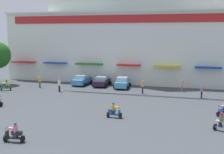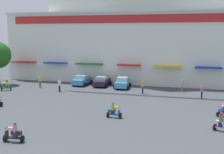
# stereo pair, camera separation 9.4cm
# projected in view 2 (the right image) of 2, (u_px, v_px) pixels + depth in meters

# --- Properties ---
(ground_plane) EXTENTS (128.00, 128.00, 0.00)m
(ground_plane) POSITION_uv_depth(u_px,v_px,m) (88.00, 115.00, 28.64)
(ground_plane) COLOR #444A4F
(colonial_building) EXTENTS (41.19, 17.27, 21.48)m
(colonial_building) POSITION_uv_depth(u_px,v_px,m) (137.00, 23.00, 49.38)
(colonial_building) COLOR white
(colonial_building) RESTS_ON ground
(parked_car_0) EXTENTS (2.46, 4.34, 1.52)m
(parked_car_0) POSITION_uv_depth(u_px,v_px,m) (82.00, 80.00, 44.89)
(parked_car_0) COLOR #3D87C0
(parked_car_0) RESTS_ON ground
(parked_car_1) EXTENTS (2.44, 4.36, 1.45)m
(parked_car_1) POSITION_uv_depth(u_px,v_px,m) (102.00, 81.00, 43.95)
(parked_car_1) COLOR #28192F
(parked_car_1) RESTS_ON ground
(parked_car_2) EXTENTS (2.52, 4.01, 1.59)m
(parked_car_2) POSITION_uv_depth(u_px,v_px,m) (122.00, 83.00, 42.24)
(parked_car_2) COLOR #4498C4
(parked_car_2) RESTS_ON ground
(scooter_rider_2) EXTENTS (1.37, 0.55, 1.50)m
(scooter_rider_2) POSITION_uv_depth(u_px,v_px,m) (114.00, 111.00, 27.50)
(scooter_rider_2) COLOR black
(scooter_rider_2) RESTS_ON ground
(scooter_rider_3) EXTENTS (1.41, 1.44, 1.50)m
(scooter_rider_3) POSITION_uv_depth(u_px,v_px,m) (224.00, 110.00, 28.04)
(scooter_rider_3) COLOR black
(scooter_rider_3) RESTS_ON ground
(scooter_rider_7) EXTENTS (1.42, 1.04, 1.56)m
(scooter_rider_7) POSITION_uv_depth(u_px,v_px,m) (222.00, 124.00, 23.62)
(scooter_rider_7) COLOR black
(scooter_rider_7) RESTS_ON ground
(scooter_rider_8) EXTENTS (1.51, 0.71, 1.52)m
(scooter_rider_8) POSITION_uv_depth(u_px,v_px,m) (14.00, 134.00, 21.36)
(scooter_rider_8) COLOR black
(scooter_rider_8) RESTS_ON ground
(scooter_rider_9) EXTENTS (1.40, 1.25, 1.49)m
(scooter_rider_9) POSITION_uv_depth(u_px,v_px,m) (6.00, 86.00, 40.52)
(scooter_rider_9) COLOR black
(scooter_rider_9) RESTS_ON ground
(pedestrian_0) EXTENTS (0.54, 0.54, 1.67)m
(pedestrian_0) POSITION_uv_depth(u_px,v_px,m) (59.00, 85.00, 39.54)
(pedestrian_0) COLOR black
(pedestrian_0) RESTS_ON ground
(pedestrian_1) EXTENTS (0.47, 0.47, 1.59)m
(pedestrian_1) POSITION_uv_depth(u_px,v_px,m) (202.00, 91.00, 35.68)
(pedestrian_1) COLOR #241E47
(pedestrian_1) RESTS_ON ground
(pedestrian_2) EXTENTS (0.43, 0.43, 1.68)m
(pedestrian_2) POSITION_uv_depth(u_px,v_px,m) (182.00, 85.00, 39.63)
(pedestrian_2) COLOR #776353
(pedestrian_2) RESTS_ON ground
(pedestrian_3) EXTENTS (0.44, 0.44, 1.70)m
(pedestrian_3) POSITION_uv_depth(u_px,v_px,m) (40.00, 81.00, 42.47)
(pedestrian_3) COLOR #4B4436
(pedestrian_3) RESTS_ON ground
(pedestrian_4) EXTENTS (0.41, 0.41, 1.78)m
(pedestrian_4) POSITION_uv_depth(u_px,v_px,m) (143.00, 86.00, 38.28)
(pedestrian_4) COLOR #2E1F53
(pedestrian_4) RESTS_ON ground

